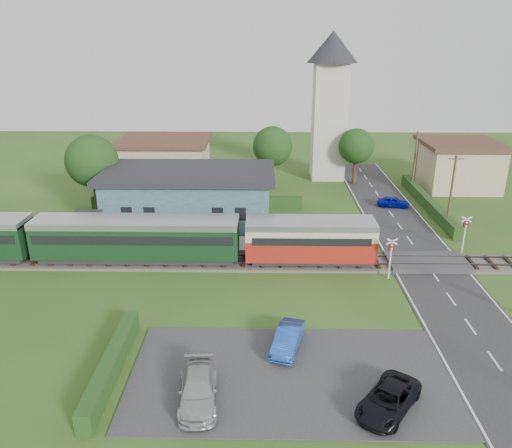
{
  "coord_description": "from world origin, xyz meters",
  "views": [
    {
      "loc": [
        -2.9,
        -34.0,
        17.04
      ],
      "look_at": [
        -3.58,
        4.0,
        2.63
      ],
      "focal_mm": 35.0,
      "sensor_mm": 36.0,
      "label": 1
    }
  ],
  "objects_px": {
    "equipment_hut": "(87,228)",
    "crossing_signal_far": "(465,229)",
    "house_east": "(458,164)",
    "car_park_blue": "(288,339)",
    "car_park_dark": "(388,399)",
    "church_tower": "(330,95)",
    "crossing_signal_near": "(391,252)",
    "car_park_silver": "(198,389)",
    "pedestrian_far": "(113,235)",
    "house_west": "(165,161)",
    "train": "(96,237)",
    "car_on_road": "(393,202)",
    "station_building": "(190,197)",
    "pedestrian_near": "(249,237)"
  },
  "relations": [
    {
      "from": "equipment_hut",
      "to": "crossing_signal_far",
      "type": "relative_size",
      "value": 0.78
    },
    {
      "from": "house_east",
      "to": "car_park_blue",
      "type": "bearing_deg",
      "value": -122.7
    },
    {
      "from": "crossing_signal_far",
      "to": "car_park_dark",
      "type": "xyz_separation_m",
      "value": [
        -10.49,
        -18.89,
        -1.47
      ]
    },
    {
      "from": "church_tower",
      "to": "crossing_signal_near",
      "type": "bearing_deg",
      "value": -87.18
    },
    {
      "from": "church_tower",
      "to": "car_park_silver",
      "type": "relative_size",
      "value": 3.91
    },
    {
      "from": "car_park_silver",
      "to": "pedestrian_far",
      "type": "relative_size",
      "value": 2.72
    },
    {
      "from": "church_tower",
      "to": "car_park_blue",
      "type": "relative_size",
      "value": 4.68
    },
    {
      "from": "car_park_dark",
      "to": "pedestrian_far",
      "type": "xyz_separation_m",
      "value": [
        -18.79,
        19.25,
        0.61
      ]
    },
    {
      "from": "house_west",
      "to": "pedestrian_far",
      "type": "height_order",
      "value": "house_west"
    },
    {
      "from": "crossing_signal_far",
      "to": "car_park_blue",
      "type": "relative_size",
      "value": 0.87
    },
    {
      "from": "pedestrian_far",
      "to": "equipment_hut",
      "type": "bearing_deg",
      "value": 101.61
    },
    {
      "from": "train",
      "to": "car_park_silver",
      "type": "distance_m",
      "value": 18.93
    },
    {
      "from": "train",
      "to": "crossing_signal_near",
      "type": "bearing_deg",
      "value": -6.11
    },
    {
      "from": "train",
      "to": "car_on_road",
      "type": "xyz_separation_m",
      "value": [
        26.78,
        14.21,
        -1.57
      ]
    },
    {
      "from": "house_east",
      "to": "crossing_signal_near",
      "type": "xyz_separation_m",
      "value": [
        -13.6,
        -24.41,
        -0.66
      ]
    },
    {
      "from": "station_building",
      "to": "car_park_silver",
      "type": "height_order",
      "value": "station_building"
    },
    {
      "from": "house_west",
      "to": "pedestrian_near",
      "type": "distance_m",
      "value": 23.2
    },
    {
      "from": "car_park_silver",
      "to": "car_park_dark",
      "type": "distance_m",
      "value": 9.24
    },
    {
      "from": "pedestrian_near",
      "to": "house_east",
      "type": "bearing_deg",
      "value": -158.62
    },
    {
      "from": "house_east",
      "to": "car_on_road",
      "type": "xyz_separation_m",
      "value": [
        -9.32,
        -7.79,
        -2.19
      ]
    },
    {
      "from": "equipment_hut",
      "to": "church_tower",
      "type": "bearing_deg",
      "value": 44.75
    },
    {
      "from": "equipment_hut",
      "to": "pedestrian_far",
      "type": "bearing_deg",
      "value": -10.99
    },
    {
      "from": "train",
      "to": "pedestrian_far",
      "type": "relative_size",
      "value": 26.1
    },
    {
      "from": "station_building",
      "to": "pedestrian_far",
      "type": "distance_m",
      "value": 8.56
    },
    {
      "from": "equipment_hut",
      "to": "station_building",
      "type": "bearing_deg",
      "value": 35.92
    },
    {
      "from": "church_tower",
      "to": "pedestrian_far",
      "type": "bearing_deg",
      "value": -131.65
    },
    {
      "from": "house_east",
      "to": "crossing_signal_near",
      "type": "bearing_deg",
      "value": -119.13
    },
    {
      "from": "house_west",
      "to": "car_on_road",
      "type": "bearing_deg",
      "value": -18.89
    },
    {
      "from": "house_west",
      "to": "crossing_signal_near",
      "type": "bearing_deg",
      "value": -49.89
    },
    {
      "from": "house_east",
      "to": "equipment_hut",
      "type": "bearing_deg",
      "value": -153.68
    },
    {
      "from": "car_park_blue",
      "to": "pedestrian_near",
      "type": "distance_m",
      "value": 14.3
    },
    {
      "from": "car_park_dark",
      "to": "crossing_signal_near",
      "type": "bearing_deg",
      "value": 113.21
    },
    {
      "from": "station_building",
      "to": "car_park_dark",
      "type": "bearing_deg",
      "value": -62.78
    },
    {
      "from": "pedestrian_near",
      "to": "car_on_road",
      "type": "bearing_deg",
      "value": -159.3
    },
    {
      "from": "train",
      "to": "station_building",
      "type": "bearing_deg",
      "value": 55.84
    },
    {
      "from": "train",
      "to": "car_park_silver",
      "type": "bearing_deg",
      "value": -58.02
    },
    {
      "from": "house_west",
      "to": "car_on_road",
      "type": "xyz_separation_m",
      "value": [
        25.68,
        -8.79,
        -2.18
      ]
    },
    {
      "from": "crossing_signal_near",
      "to": "car_park_dark",
      "type": "distance_m",
      "value": 14.55
    },
    {
      "from": "house_west",
      "to": "crossing_signal_far",
      "type": "xyz_separation_m",
      "value": [
        28.6,
        -20.61,
        -0.65
      ]
    },
    {
      "from": "car_park_dark",
      "to": "house_east",
      "type": "bearing_deg",
      "value": 102.65
    },
    {
      "from": "car_on_road",
      "to": "house_west",
      "type": "bearing_deg",
      "value": 82.54
    },
    {
      "from": "car_on_road",
      "to": "car_park_blue",
      "type": "relative_size",
      "value": 0.87
    },
    {
      "from": "house_east",
      "to": "car_park_silver",
      "type": "distance_m",
      "value": 46.16
    },
    {
      "from": "crossing_signal_near",
      "to": "car_park_blue",
      "type": "xyz_separation_m",
      "value": [
        -7.91,
        -9.09,
        -1.44
      ]
    },
    {
      "from": "car_on_road",
      "to": "car_park_dark",
      "type": "xyz_separation_m",
      "value": [
        -7.57,
        -30.71,
        0.06
      ]
    },
    {
      "from": "equipment_hut",
      "to": "station_building",
      "type": "distance_m",
      "value": 9.92
    },
    {
      "from": "equipment_hut",
      "to": "car_park_silver",
      "type": "height_order",
      "value": "equipment_hut"
    },
    {
      "from": "train",
      "to": "house_west",
      "type": "xyz_separation_m",
      "value": [
        1.1,
        23.0,
        0.61
      ]
    },
    {
      "from": "house_west",
      "to": "car_park_blue",
      "type": "distance_m",
      "value": 37.1
    },
    {
      "from": "station_building",
      "to": "pedestrian_far",
      "type": "height_order",
      "value": "station_building"
    }
  ]
}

